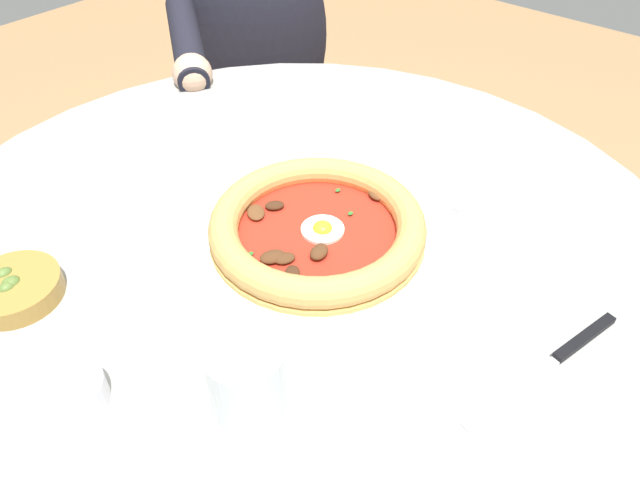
% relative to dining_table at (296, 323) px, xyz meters
% --- Properties ---
extents(dining_table, '(1.00, 1.00, 0.75)m').
position_rel_dining_table_xyz_m(dining_table, '(0.00, 0.00, 0.00)').
color(dining_table, '#999993').
rests_on(dining_table, ground).
extents(pizza_on_plate, '(0.29, 0.29, 0.05)m').
position_rel_dining_table_xyz_m(pizza_on_plate, '(-0.01, 0.03, 0.18)').
color(pizza_on_plate, white).
rests_on(pizza_on_plate, dining_table).
extents(water_glass, '(0.07, 0.07, 0.08)m').
position_rel_dining_table_xyz_m(water_glass, '(0.20, 0.13, 0.20)').
color(water_glass, silver).
rests_on(water_glass, dining_table).
extents(steak_knife, '(0.22, 0.06, 0.01)m').
position_rel_dining_table_xyz_m(steak_knife, '(-0.05, 0.33, 0.17)').
color(steak_knife, silver).
rests_on(steak_knife, dining_table).
extents(ramekin_capers, '(0.07, 0.07, 0.03)m').
position_rel_dining_table_xyz_m(ramekin_capers, '(0.31, -0.00, 0.18)').
color(ramekin_capers, white).
rests_on(ramekin_capers, dining_table).
extents(olive_pan, '(0.10, 0.12, 0.05)m').
position_rel_dining_table_xyz_m(olive_pan, '(0.27, -0.17, 0.18)').
color(olive_pan, olive).
rests_on(olive_pan, dining_table).
extents(fork_utensil, '(0.18, 0.05, 0.00)m').
position_rel_dining_table_xyz_m(fork_utensil, '(-0.26, 0.15, 0.16)').
color(fork_utensil, '#BCBCC1').
rests_on(fork_utensil, dining_table).
extents(diner_person, '(0.55, 0.43, 1.15)m').
position_rel_dining_table_xyz_m(diner_person, '(-0.48, -0.57, -0.08)').
color(diner_person, '#282833').
rests_on(diner_person, ground).
extents(cafe_chair_diner, '(0.59, 0.59, 0.84)m').
position_rel_dining_table_xyz_m(cafe_chair_diner, '(-0.58, -0.67, -0.07)').
color(cafe_chair_diner, '#504A45').
rests_on(cafe_chair_diner, ground).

